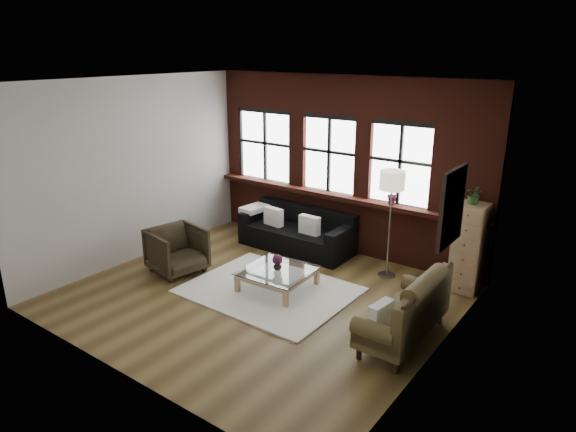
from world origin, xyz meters
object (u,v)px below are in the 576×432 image
Objects in this scene: coffee_table at (278,280)px; drawer_chest at (469,248)px; dark_sofa at (296,229)px; vase at (277,266)px; armchair at (177,250)px; vintage_settee at (404,309)px; floor_lamp at (390,221)px.

drawer_chest reaches higher than coffee_table.
dark_sofa is 1.74m from vase.
armchair is 0.83× the size of coffee_table.
dark_sofa is 1.30× the size of vintage_settee.
drawer_chest reaches higher than armchair.
floor_lamp is (2.95, 1.94, 0.59)m from armchair.
vase is (1.78, 0.46, 0.02)m from armchair.
armchair is 3.58m from floor_lamp.
coffee_table is (1.78, 0.46, -0.22)m from armchair.
floor_lamp is at bearing -45.59° from armchair.
armchair is 4.72m from drawer_chest.
armchair is (-1.03, -2.03, -0.00)m from dark_sofa.
armchair is at bearing -152.32° from drawer_chest.
vintage_settee is 2.22m from vase.
floor_lamp reaches higher than dark_sofa.
dark_sofa is 2.28m from armchair.
drawer_chest is (2.39, 1.72, 0.55)m from coffee_table.
vintage_settee is at bearing -75.42° from armchair.
armchair is 1.85m from coffee_table.
vintage_settee is at bearing -95.26° from drawer_chest.
dark_sofa reaches higher than armchair.
drawer_chest reaches higher than dark_sofa.
dark_sofa reaches higher than vase.
vase is 0.10× the size of drawer_chest.
drawer_chest is at bearing 35.84° from coffee_table.
drawer_chest is at bearing 35.84° from vase.
drawer_chest is (3.13, 0.16, 0.32)m from dark_sofa.
floor_lamp reaches higher than vase.
vintage_settee is 2.24m from coffee_table.
armchair is at bearing -146.72° from floor_lamp.
drawer_chest is at bearing 2.86° from dark_sofa.
armchair is at bearing -165.46° from coffee_table.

